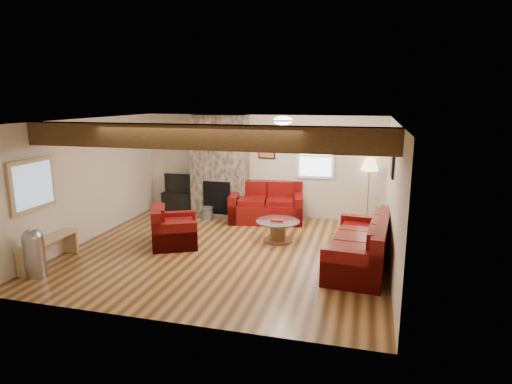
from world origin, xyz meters
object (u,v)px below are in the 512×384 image
sofa_three (359,242)px  loveseat (266,202)px  floor_lamp (370,168)px  armchair_red (175,226)px  tv_cabinet (183,202)px  coffee_table (278,231)px  television (182,183)px

sofa_three → loveseat: size_ratio=1.30×
sofa_three → floor_lamp: bearing=-177.7°
sofa_three → floor_lamp: floor_lamp is taller
armchair_red → floor_lamp: size_ratio=0.62×
loveseat → tv_cabinet: 2.34m
sofa_three → coffee_table: (-1.64, 0.93, -0.21)m
loveseat → armchair_red: (-1.38, -2.14, -0.06)m
sofa_three → television: bearing=-115.2°
sofa_three → tv_cabinet: 5.25m
television → tv_cabinet: bearing=0.0°
sofa_three → tv_cabinet: bearing=-115.2°
coffee_table → tv_cabinet: size_ratio=0.88×
tv_cabinet → television: television is taller
coffee_table → floor_lamp: 2.71m
loveseat → floor_lamp: floor_lamp is taller
loveseat → coffee_table: 1.54m
coffee_table → tv_cabinet: tv_cabinet is taller
armchair_red → coffee_table: (1.96, 0.73, -0.18)m
loveseat → floor_lamp: (2.35, 0.32, 0.88)m
floor_lamp → television: bearing=-179.8°
sofa_three → armchair_red: bearing=-88.1°
loveseat → armchair_red: 2.55m
loveseat → coffee_table: size_ratio=1.92×
loveseat → tv_cabinet: size_ratio=1.69×
sofa_three → floor_lamp: (0.12, 2.66, 0.90)m
armchair_red → coffee_table: 2.10m
armchair_red → floor_lamp: 4.56m
loveseat → tv_cabinet: (-2.31, 0.30, -0.20)m
loveseat → armchair_red: bearing=-132.4°
sofa_three → tv_cabinet: size_ratio=2.20×
floor_lamp → loveseat: bearing=-172.2°
floor_lamp → sofa_three: bearing=-92.7°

